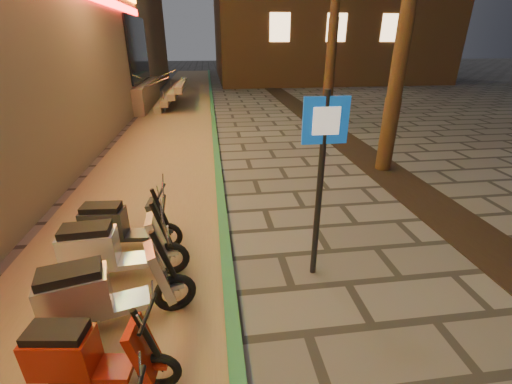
{
  "coord_description": "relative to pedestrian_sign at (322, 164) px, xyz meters",
  "views": [
    {
      "loc": [
        -1.04,
        -1.31,
        3.27
      ],
      "look_at": [
        -0.42,
        3.27,
        1.2
      ],
      "focal_mm": 24.0,
      "sensor_mm": 36.0,
      "label": 1
    }
  ],
  "objects": [
    {
      "name": "parking_strip",
      "position": [
        -3.0,
        7.18,
        -1.76
      ],
      "size": [
        3.4,
        60.0,
        0.01
      ],
      "primitive_type": "cube",
      "color": "#8C7251",
      "rests_on": "ground"
    },
    {
      "name": "green_curb",
      "position": [
        -1.3,
        7.18,
        -1.71
      ],
      "size": [
        0.18,
        60.0,
        0.1
      ],
      "primitive_type": "cube",
      "color": "#296E3D",
      "rests_on": "ground"
    },
    {
      "name": "planting_strip",
      "position": [
        3.2,
        2.18,
        -1.75
      ],
      "size": [
        1.2,
        40.0,
        0.02
      ],
      "primitive_type": "cube",
      "color": "black",
      "rests_on": "ground"
    },
    {
      "name": "pedestrian_sign",
      "position": [
        0.0,
        0.0,
        0.0
      ],
      "size": [
        0.6,
        0.1,
        2.72
      ],
      "rotation": [
        0.0,
        0.0,
        0.01
      ],
      "color": "black",
      "rests_on": "ground"
    },
    {
      "name": "scooter_6",
      "position": [
        -2.77,
        -1.54,
        -1.31
      ],
      "size": [
        1.47,
        0.58,
        1.03
      ],
      "rotation": [
        0.0,
        0.0,
        -0.13
      ],
      "color": "black",
      "rests_on": "ground"
    },
    {
      "name": "scooter_7",
      "position": [
        -2.82,
        -0.74,
        -1.22
      ],
      "size": [
        1.76,
        0.86,
        1.24
      ],
      "rotation": [
        0.0,
        0.0,
        0.25
      ],
      "color": "black",
      "rests_on": "ground"
    },
    {
      "name": "scooter_8",
      "position": [
        -2.95,
        0.21,
        -1.23
      ],
      "size": [
        1.74,
        0.61,
        1.23
      ],
      "rotation": [
        0.0,
        0.0,
        0.06
      ],
      "color": "black",
      "rests_on": "ground"
    },
    {
      "name": "scooter_9",
      "position": [
        -3.0,
        1.01,
        -1.27
      ],
      "size": [
        1.59,
        0.56,
        1.12
      ],
      "rotation": [
        0.0,
        0.0,
        -0.07
      ],
      "color": "black",
      "rests_on": "ground"
    }
  ]
}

